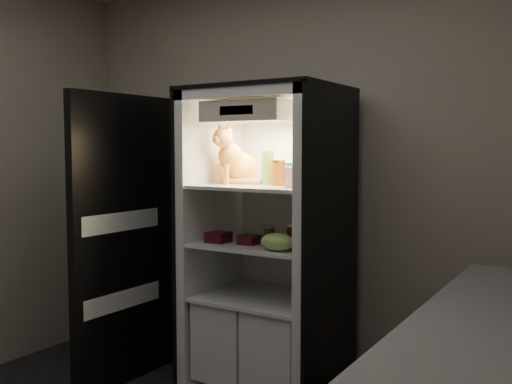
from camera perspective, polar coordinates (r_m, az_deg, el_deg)
room_shell at (r=2.40m, az=-15.83°, el=6.87°), size 3.60×3.60×3.60m
refrigerator at (r=3.55m, az=1.32°, el=-7.26°), size 0.90×0.72×1.88m
fridge_door at (r=3.76m, az=-12.91°, el=-4.83°), size 0.08×0.87×1.85m
tabby_cat at (r=3.57m, az=-2.07°, el=3.13°), size 0.32×0.37×0.38m
parmesan_shaker at (r=3.45m, az=1.18°, el=2.44°), size 0.08×0.08×0.20m
mayo_tub at (r=3.52m, az=3.36°, el=1.88°), size 0.09×0.09×0.13m
salsa_jar at (r=3.37m, az=2.23°, el=1.94°), size 0.09×0.09×0.15m
pepper_jar at (r=3.36m, az=4.69°, el=2.33°), size 0.12×0.12×0.20m
cream_carton at (r=3.20m, az=3.71°, el=1.48°), size 0.07×0.07×0.11m
soda_can_a at (r=3.44m, az=3.72°, el=-4.17°), size 0.06×0.06×0.11m
soda_can_b at (r=3.39m, az=4.43°, el=-4.28°), size 0.07×0.07×0.12m
soda_can_c at (r=3.31m, az=3.67°, el=-4.45°), size 0.07×0.07×0.12m
condiment_jar at (r=3.51m, az=1.34°, el=-4.17°), size 0.07×0.07×0.09m
grape_bag at (r=3.18m, az=2.14°, el=-5.01°), size 0.20×0.14×0.10m
berry_box_left at (r=3.48m, az=-3.78°, el=-4.52°), size 0.13×0.13×0.06m
berry_box_right at (r=3.40m, az=-0.70°, el=-4.79°), size 0.11×0.11×0.05m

